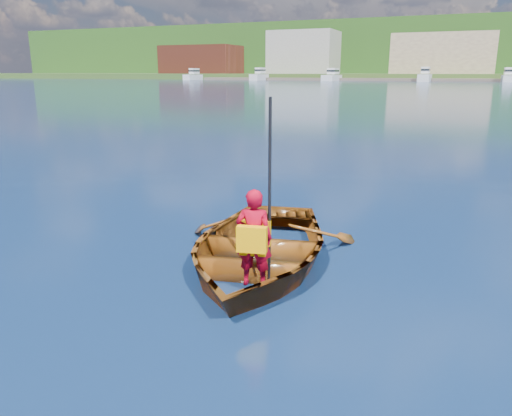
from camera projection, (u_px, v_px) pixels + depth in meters
name	position (u px, v px, depth m)	size (l,w,h in m)	color
ground	(211.00, 237.00, 7.85)	(600.00, 600.00, 0.00)	#0F1F3E
rowboat	(257.00, 248.00, 6.68)	(3.27, 4.11, 0.76)	brown
child_paddler	(254.00, 237.00, 5.68)	(0.46, 0.40, 2.15)	#A5031A
shoreline	(464.00, 53.00, 215.92)	(400.00, 140.00, 22.00)	#394E21
dock	(463.00, 80.00, 138.97)	(160.03, 5.80, 0.80)	brown
waterfront_buildings	(433.00, 55.00, 155.67)	(202.00, 16.00, 14.00)	maroon
marina_yachts	(453.00, 77.00, 135.51)	(148.36, 13.82, 4.16)	silver
hillside_trees	(400.00, 35.00, 230.28)	(279.35, 77.05, 25.48)	#382314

